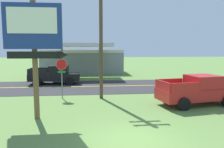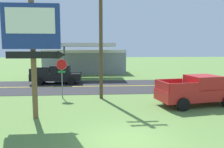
# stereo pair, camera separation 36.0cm
# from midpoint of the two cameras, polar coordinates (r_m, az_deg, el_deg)

# --- Properties ---
(ground_plane) EXTENTS (180.00, 180.00, 0.00)m
(ground_plane) POSITION_cam_midpoint_polar(r_m,az_deg,el_deg) (9.32, 3.96, -16.84)
(ground_plane) COLOR #5B7F3D
(road_asphalt) EXTENTS (140.00, 8.00, 0.02)m
(road_asphalt) POSITION_cam_midpoint_polar(r_m,az_deg,el_deg) (21.79, -1.78, -3.18)
(road_asphalt) COLOR #2B2B2D
(road_asphalt) RESTS_ON ground
(road_centre_line) EXTENTS (126.00, 0.20, 0.01)m
(road_centre_line) POSITION_cam_midpoint_polar(r_m,az_deg,el_deg) (21.79, -1.78, -3.15)
(road_centre_line) COLOR gold
(road_centre_line) RESTS_ON road_asphalt
(motel_sign) EXTENTS (3.15, 0.54, 6.27)m
(motel_sign) POSITION_cam_midpoint_polar(r_m,az_deg,el_deg) (11.95, -20.32, 8.77)
(motel_sign) COLOR brown
(motel_sign) RESTS_ON ground
(stop_sign) EXTENTS (0.80, 0.08, 2.95)m
(stop_sign) POSITION_cam_midpoint_polar(r_m,az_deg,el_deg) (16.66, -13.59, 0.62)
(stop_sign) COLOR slate
(stop_sign) RESTS_ON ground
(utility_pole) EXTENTS (1.80, 0.26, 9.48)m
(utility_pole) POSITION_cam_midpoint_polar(r_m,az_deg,el_deg) (16.21, -3.54, 11.27)
(utility_pole) COLOR brown
(utility_pole) RESTS_ON ground
(gas_station) EXTENTS (12.00, 11.50, 4.40)m
(gas_station) POSITION_cam_midpoint_polar(r_m,az_deg,el_deg) (34.07, -7.95, 3.55)
(gas_station) COLOR gray
(gas_station) RESTS_ON ground
(pickup_red_parked_on_lawn) EXTENTS (5.46, 2.90, 1.96)m
(pickup_red_parked_on_lawn) POSITION_cam_midpoint_polar(r_m,az_deg,el_deg) (15.53, 20.79, -4.01)
(pickup_red_parked_on_lawn) COLOR red
(pickup_red_parked_on_lawn) RESTS_ON ground
(pickup_black_on_road) EXTENTS (5.20, 2.24, 1.96)m
(pickup_black_on_road) POSITION_cam_midpoint_polar(r_m,az_deg,el_deg) (23.90, -14.97, -0.23)
(pickup_black_on_road) COLOR black
(pickup_black_on_road) RESTS_ON ground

